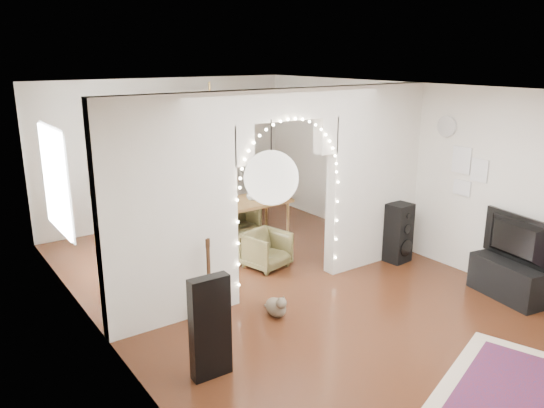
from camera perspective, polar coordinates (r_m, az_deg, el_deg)
floor at (r=7.47m, az=1.35°, el=-8.80°), size 7.50×7.50×0.00m
ceiling at (r=6.80m, az=1.50°, el=12.35°), size 5.00×7.50×0.02m
wall_back at (r=10.21m, az=-11.22°, el=5.58°), size 5.00×0.02×2.70m
wall_left at (r=5.94m, az=-18.40°, el=-2.26°), size 0.02×7.50×2.70m
wall_right at (r=8.70m, az=14.83°, el=3.60°), size 0.02×7.50×2.70m
divider_wall at (r=7.00m, az=1.43°, el=1.87°), size 5.00×0.20×2.70m
fairy_lights at (r=6.87m, az=2.08°, el=2.67°), size 1.64×0.04×1.60m
window at (r=7.60m, az=-22.30°, el=2.38°), size 0.04×1.20×1.40m
wall_clock at (r=8.19m, az=18.31°, el=7.94°), size 0.03×0.31×0.31m
picture_frames at (r=8.06m, az=20.20°, el=3.30°), size 0.02×0.50×0.70m
paper_lantern at (r=3.83m, az=-0.09°, el=2.84°), size 0.40×0.40×0.40m
ceiling_fan at (r=8.51m, az=-6.68°, el=10.92°), size 1.10×1.10×0.30m
area_rug at (r=5.73m, az=26.07°, el=-18.77°), size 2.49×2.17×0.02m
guitar_case at (r=5.36m, az=-6.67°, el=-13.06°), size 0.41×0.15×1.07m
acoustic_guitar at (r=6.49m, az=-6.76°, el=-9.18°), size 0.37×0.25×0.88m
tabby_cat at (r=6.61m, az=0.48°, el=-10.98°), size 0.24×0.49×0.32m
floor_speaker at (r=8.40m, az=13.46°, el=-3.04°), size 0.39×0.35×0.92m
media_console at (r=7.70m, az=24.01°, el=-7.45°), size 0.56×1.05×0.50m
tv at (r=7.51m, az=24.48°, el=-3.51°), size 0.32×1.08×0.62m
bookcase at (r=8.82m, az=-12.47°, el=0.01°), size 1.54×0.77×1.53m
dining_table at (r=8.93m, az=-2.18°, el=0.01°), size 1.21×0.82×0.76m
flower_vase at (r=8.88m, az=-2.19°, el=1.06°), size 0.19×0.19×0.19m
dining_chair_left at (r=9.33m, az=-3.58°, el=-1.92°), size 0.62×0.64×0.55m
dining_chair_right at (r=8.00m, az=-0.63°, el=-4.94°), size 0.72×0.73×0.56m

